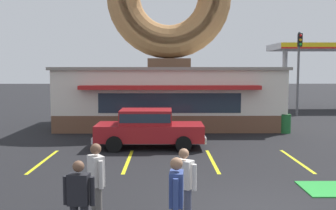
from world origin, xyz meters
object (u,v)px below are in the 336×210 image
Objects in this scene: trash_bin at (285,123)px; traffic_light_pole at (299,63)px; pedestrian_hooded_kid at (96,180)px; pedestrian_blue_sweater_man at (184,183)px; pedestrian_clipboard_woman at (176,199)px; car_red at (149,127)px; pedestrian_leather_jacket_man at (79,199)px.

traffic_light_pole reaches higher than trash_bin.
pedestrian_hooded_kid is 1.78× the size of trash_bin.
traffic_light_pole is (8.91, 19.27, 2.81)m from pedestrian_blue_sweater_man.
traffic_light_pole reaches higher than pedestrian_clipboard_woman.
pedestrian_leather_jacket_man is (-0.90, -9.11, 0.01)m from car_red.
pedestrian_blue_sweater_man is (1.06, -8.15, 0.03)m from car_red.
pedestrian_leather_jacket_man is 1.78m from pedestrian_clipboard_woman.
pedestrian_blue_sweater_man is 13.25m from trash_bin.
pedestrian_hooded_kid is at bearing -122.61° from trash_bin.
pedestrian_clipboard_woman reaches higher than car_red.
pedestrian_blue_sweater_man is 21.42m from traffic_light_pole.
pedestrian_clipboard_woman is at bearing -99.18° from pedestrian_blue_sweater_man.
pedestrian_clipboard_woman is at bearing -36.13° from pedestrian_hooded_kid.
pedestrian_hooded_kid is 1.08× the size of pedestrian_leather_jacket_man.
pedestrian_hooded_kid is at bearing 81.83° from pedestrian_leather_jacket_man.
trash_bin is (7.60, 11.88, -0.47)m from pedestrian_hooded_kid.
trash_bin is 0.17× the size of traffic_light_pole.
pedestrian_hooded_kid reaches higher than trash_bin.
car_red is 2.64× the size of pedestrian_hooded_kid.
trash_bin is at bearing -112.97° from traffic_light_pole.
traffic_light_pole is at bearing 48.15° from car_red.
pedestrian_hooded_kid is (-1.81, 0.03, 0.06)m from pedestrian_blue_sweater_man.
pedestrian_hooded_kid is 14.11m from trash_bin.
car_red is 2.85× the size of pedestrian_leather_jacket_man.
trash_bin is at bearing 58.97° from pedestrian_leather_jacket_man.
car_red is at bearing -151.18° from trash_bin.
pedestrian_clipboard_woman is 0.29× the size of traffic_light_pole.
traffic_light_pole is (10.72, 19.24, 2.74)m from pedestrian_hooded_kid.
car_red is 4.69× the size of trash_bin.
traffic_light_pole is at bearing 67.03° from trash_bin.
trash_bin is (5.97, 13.07, -0.45)m from pedestrian_clipboard_woman.
pedestrian_clipboard_woman is (1.77, -0.20, 0.06)m from pedestrian_leather_jacket_man.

